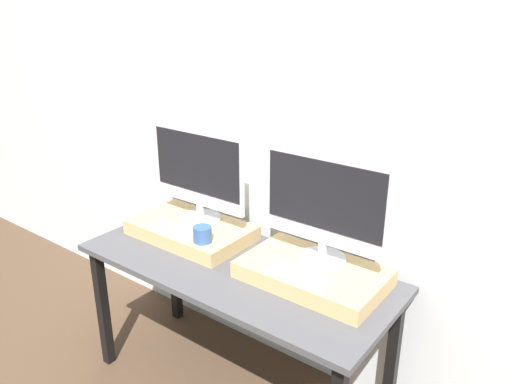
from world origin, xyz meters
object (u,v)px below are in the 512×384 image
Objects in this scene: keyboard_left at (174,230)px; mug at (202,234)px; monitor_right at (324,207)px; keyboard_right at (299,276)px; monitor_left at (198,174)px.

keyboard_left is 0.20m from mug.
monitor_right is 2.18× the size of keyboard_right.
mug is 0.62m from monitor_right.
monitor_left is at bearing 135.37° from mug.
monitor_left reaches higher than keyboard_right.
monitor_left and monitor_right have the same top height.
keyboard_left is 0.46× the size of monitor_right.
monitor_right is at bearing 90.00° from keyboard_right.
keyboard_left is at bearing 180.00° from keyboard_right.
monitor_left is at bearing 165.53° from keyboard_right.
monitor_right is at bearing 14.47° from keyboard_left.
monitor_left is 2.18× the size of keyboard_right.
mug is (0.19, 0.00, 0.03)m from keyboard_left.
keyboard_right is at bearing 0.00° from mug.
monitor_right reaches higher than keyboard_left.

